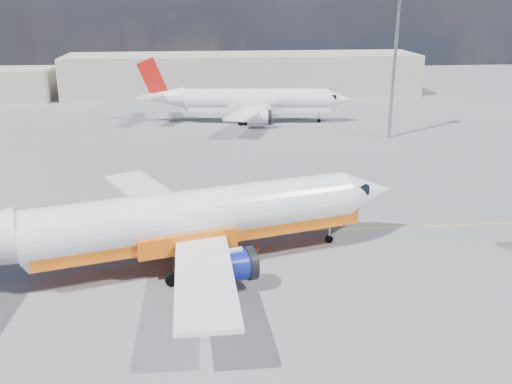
{
  "coord_description": "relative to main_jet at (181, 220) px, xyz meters",
  "views": [
    {
      "loc": [
        -3.73,
        -41.2,
        18.97
      ],
      "look_at": [
        0.65,
        3.45,
        3.5
      ],
      "focal_mm": 40.0,
      "sensor_mm": 36.0,
      "label": 1
    }
  ],
  "objects": [
    {
      "name": "main_jet",
      "position": [
        0.0,
        0.0,
        0.0
      ],
      "size": [
        36.78,
        28.07,
        11.12
      ],
      "rotation": [
        0.0,
        0.0,
        0.27
      ],
      "color": "white",
      "rests_on": "ground"
    },
    {
      "name": "terminal_main",
      "position": [
        10.38,
        77.76,
        0.29
      ],
      "size": [
        70.0,
        14.0,
        8.0
      ],
      "primitive_type": "cube",
      "color": "beige",
      "rests_on": "ground"
    },
    {
      "name": "taxi_line",
      "position": [
        5.38,
        5.76,
        -3.7
      ],
      "size": [
        70.0,
        0.15,
        0.01
      ],
      "primitive_type": "cube",
      "color": "yellow",
      "rests_on": "ground"
    },
    {
      "name": "traffic_cone",
      "position": [
        5.72,
        2.42,
        -3.45
      ],
      "size": [
        0.37,
        0.37,
        0.51
      ],
      "color": "white",
      "rests_on": "ground"
    },
    {
      "name": "floodlight_mast",
      "position": [
        28.07,
        38.11,
        9.33
      ],
      "size": [
        1.59,
        1.59,
        21.75
      ],
      "color": "gray",
      "rests_on": "ground"
    },
    {
      "name": "second_jet",
      "position": [
        9.27,
        50.25,
        -0.33
      ],
      "size": [
        33.41,
        26.32,
        10.13
      ],
      "rotation": [
        0.0,
        0.0,
        -0.1
      ],
      "color": "white",
      "rests_on": "ground"
    },
    {
      "name": "ground",
      "position": [
        5.38,
        2.76,
        -3.71
      ],
      "size": [
        240.0,
        240.0,
        0.0
      ],
      "primitive_type": "plane",
      "color": "slate",
      "rests_on": "ground"
    }
  ]
}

